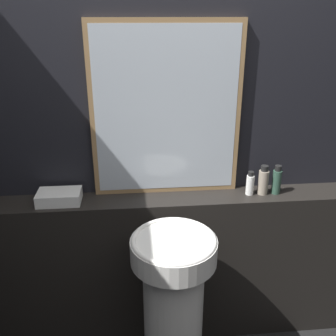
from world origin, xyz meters
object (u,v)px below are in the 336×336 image
at_px(conditioner_bottle, 263,181).
at_px(towel_stack, 59,197).
at_px(shampoo_bottle, 250,184).
at_px(lotion_bottle, 277,181).
at_px(pedestal_sink, 173,309).
at_px(mirror, 166,112).

bearing_deg(conditioner_bottle, towel_stack, 180.00).
xyz_separation_m(towel_stack, conditioner_bottle, (1.11, 0.00, 0.05)).
bearing_deg(shampoo_bottle, lotion_bottle, -0.00).
xyz_separation_m(pedestal_sink, towel_stack, (-0.57, 0.39, 0.45)).
bearing_deg(towel_stack, conditioner_bottle, 0.00).
bearing_deg(pedestal_sink, shampoo_bottle, 39.76).
distance_m(towel_stack, lotion_bottle, 1.18).
bearing_deg(towel_stack, pedestal_sink, -34.13).
distance_m(towel_stack, conditioner_bottle, 1.11).
bearing_deg(shampoo_bottle, conditioner_bottle, -0.00).
xyz_separation_m(shampoo_bottle, conditioner_bottle, (0.07, -0.00, 0.01)).
distance_m(pedestal_sink, mirror, 1.00).
xyz_separation_m(shampoo_bottle, lotion_bottle, (0.15, -0.00, 0.01)).
bearing_deg(towel_stack, lotion_bottle, 0.00).
bearing_deg(mirror, towel_stack, -171.68).
bearing_deg(towel_stack, shampoo_bottle, 0.00).
distance_m(mirror, conditioner_bottle, 0.66).
distance_m(conditioner_bottle, lotion_bottle, 0.08).
bearing_deg(mirror, pedestal_sink, -91.02).
xyz_separation_m(pedestal_sink, lotion_bottle, (0.61, 0.39, 0.50)).
bearing_deg(shampoo_bottle, mirror, 169.50).
bearing_deg(mirror, shampoo_bottle, -10.50).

